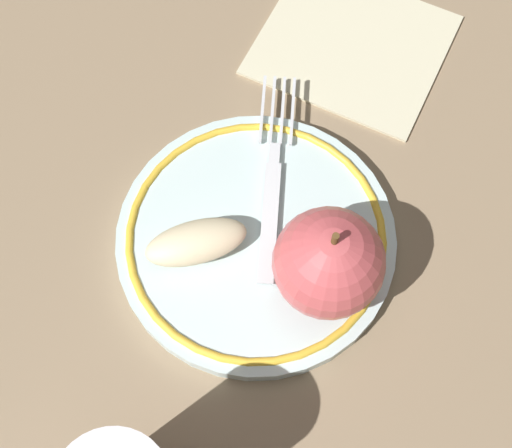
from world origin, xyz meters
name	(u,v)px	position (x,y,z in m)	size (l,w,h in m)	color
ground_plane	(275,245)	(0.00, 0.00, 0.00)	(2.00, 2.00, 0.00)	#897256
plate	(256,239)	(-0.01, -0.01, 0.01)	(0.21, 0.21, 0.02)	silver
apple_red_whole	(329,263)	(0.05, -0.02, 0.06)	(0.08, 0.08, 0.09)	#C65054
apple_slice_front	(196,242)	(-0.05, -0.03, 0.03)	(0.07, 0.03, 0.02)	beige
fork	(273,180)	(-0.02, 0.04, 0.02)	(0.08, 0.17, 0.00)	silver
napkin_folded	(352,44)	(-0.02, 0.20, 0.00)	(0.15, 0.14, 0.01)	beige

